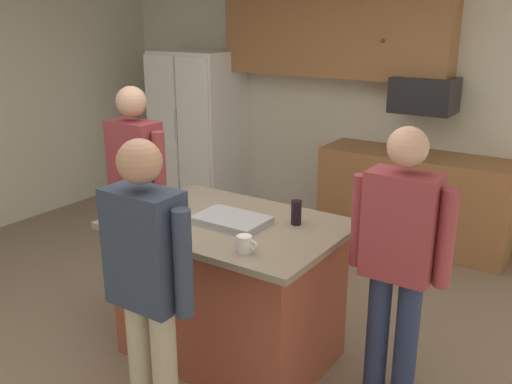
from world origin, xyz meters
name	(u,v)px	position (x,y,z in m)	size (l,w,h in m)	color
floor	(207,339)	(0.00, 0.00, 0.00)	(7.04, 7.04, 0.00)	#7F6B56
back_wall	(374,102)	(0.00, 2.80, 1.30)	(6.40, 0.10, 2.60)	beige
cabinet_run_upper	(333,38)	(-0.40, 2.60, 1.93)	(2.40, 0.38, 0.75)	#936038
cabinet_run_lower	(414,199)	(0.60, 2.48, 0.45)	(1.80, 0.63, 0.90)	#936038
refrigerator	(198,127)	(-2.00, 2.38, 0.88)	(0.93, 0.76, 1.76)	white
microwave_over_range	(424,95)	(0.60, 2.50, 1.45)	(0.56, 0.40, 0.32)	black
kitchen_island	(230,289)	(0.24, -0.04, 0.47)	(1.40, 0.97, 0.94)	brown
person_guest_left	(399,252)	(1.27, 0.11, 0.93)	(0.57, 0.22, 1.62)	#232D4C
person_guest_by_door	(147,277)	(0.35, -0.87, 0.93)	(0.57, 0.22, 1.63)	tan
person_host_foreground	(137,182)	(-0.78, 0.18, 0.97)	(0.57, 0.22, 1.68)	tan
mug_ceramic_white	(159,210)	(-0.17, -0.23, 0.99)	(0.12, 0.08, 0.11)	#4C6B99
tumbler_amber	(296,212)	(0.60, 0.16, 1.01)	(0.06, 0.06, 0.15)	black
mug_blue_stoneware	(245,244)	(0.58, -0.36, 0.98)	(0.13, 0.08, 0.09)	white
serving_tray	(231,220)	(0.27, -0.05, 0.96)	(0.44, 0.30, 0.04)	#B7B7BC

